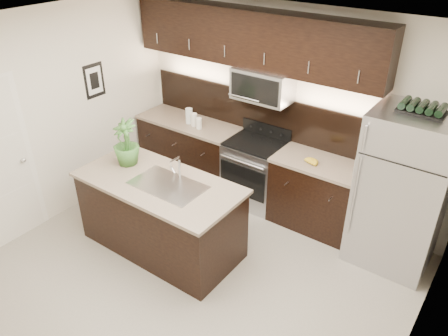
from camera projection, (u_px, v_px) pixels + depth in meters
name	position (u px, v px, depth m)	size (l,w,h in m)	color
ground	(193.00, 274.00, 4.99)	(4.50, 4.50, 0.00)	gray
room_walls	(175.00, 140.00, 4.17)	(4.52, 4.02, 2.71)	beige
counter_run	(242.00, 168.00, 6.17)	(3.51, 0.65, 0.94)	black
upper_fixtures	(254.00, 47.00, 5.43)	(3.49, 0.40, 1.66)	black
island	(161.00, 215.00, 5.19)	(1.96, 0.96, 0.94)	black
sink_faucet	(168.00, 184.00, 4.88)	(0.84, 0.50, 0.28)	silver
refrigerator	(402.00, 191.00, 4.81)	(0.89, 0.81, 1.85)	#B2B2B7
wine_rack	(422.00, 108.00, 4.32)	(0.46, 0.28, 0.11)	black
plant	(126.00, 142.00, 5.18)	(0.32, 0.32, 0.57)	#346327
canisters	(193.00, 119.00, 6.25)	(0.33, 0.16, 0.22)	silver
french_press	(359.00, 167.00, 5.02)	(0.11, 0.11, 0.31)	silver
bananas	(309.00, 159.00, 5.34)	(0.19, 0.15, 0.06)	gold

